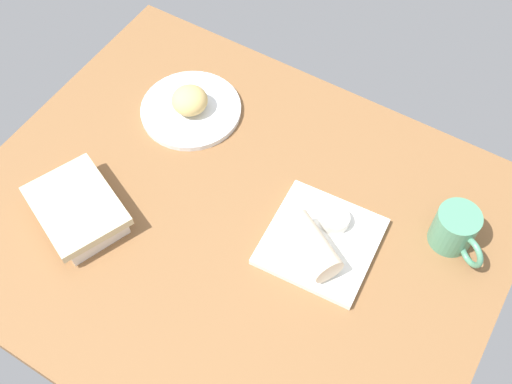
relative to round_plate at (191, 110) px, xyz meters
The scene contains 8 objects.
dining_table 31.29cm from the round_plate, 39.98° to the right, with size 110.00×90.00×4.00cm, color brown.
round_plate is the anchor object (origin of this frame).
scone_pastry 3.66cm from the round_plate, 55.98° to the right, with size 8.35×8.34×5.88cm, color tan.
square_plate 45.17cm from the round_plate, 19.79° to the right, with size 21.65×21.65×1.60cm, color white.
sauce_cup 44.33cm from the round_plate, 13.65° to the right, with size 5.86×5.86×2.49cm.
breakfast_wrap 46.43cm from the round_plate, 24.49° to the right, with size 6.30×6.30×13.45cm, color beige.
book_stack 35.90cm from the round_plate, 96.25° to the right, with size 25.04×22.13×5.39cm.
coffee_mug 64.96cm from the round_plate, ahead, with size 12.17×10.19×9.16cm.
Camera 1 is at (38.42, -53.35, 115.09)cm, focal length 43.28 mm.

